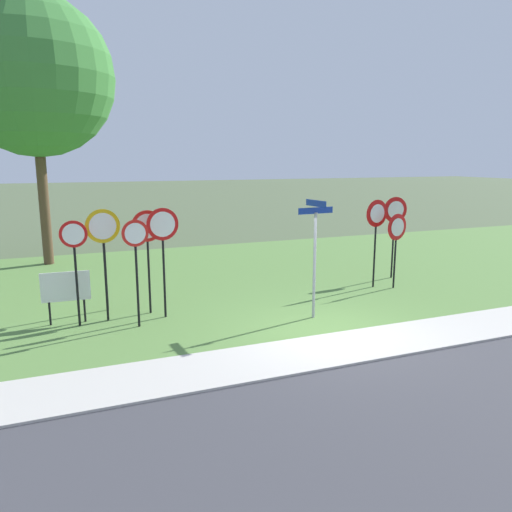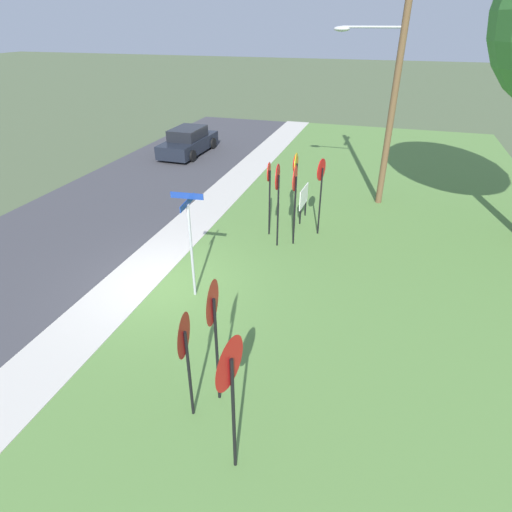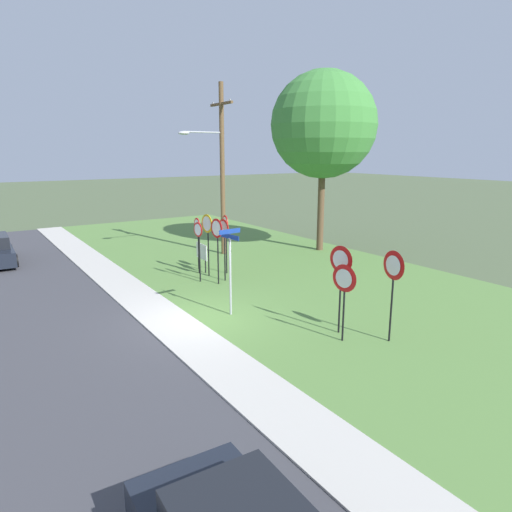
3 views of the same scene
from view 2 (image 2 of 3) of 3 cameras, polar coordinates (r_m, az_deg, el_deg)
ground_plane at (r=12.09m, az=-12.90°, el=-3.75°), size 160.00×160.00×0.00m
road_asphalt at (r=14.90m, az=-29.26°, el=-0.36°), size 44.00×6.40×0.01m
sidewalk_strip at (r=12.46m, az=-16.14°, el=-2.99°), size 44.00×1.60×0.06m
grass_median at (r=10.78m, az=16.57°, el=-8.77°), size 44.00×12.00×0.04m
stop_sign_near_left at (r=13.77m, az=1.78°, el=9.63°), size 0.60×0.11×2.50m
stop_sign_near_right at (r=14.83m, az=5.36°, el=10.92°), size 0.61×0.10×2.47m
stop_sign_far_left at (r=14.12m, az=5.39°, el=10.91°), size 0.79×0.12×2.69m
stop_sign_far_center at (r=12.94m, az=2.95°, el=9.25°), size 0.77×0.12×2.70m
stop_sign_far_right at (r=13.95m, az=8.78°, el=10.07°), size 0.70×0.16×2.60m
stop_sign_center_tall at (r=13.13m, az=5.28°, el=9.15°), size 0.78×0.10×2.61m
yield_sign_near_left at (r=7.31m, az=-9.69°, el=-11.67°), size 0.78×0.18×2.25m
yield_sign_near_right at (r=7.33m, az=-5.87°, el=-7.89°), size 0.81×0.14×2.65m
yield_sign_far_left at (r=6.23m, az=-3.57°, el=-15.90°), size 0.82×0.14×2.64m
street_name_post at (r=10.57m, az=-8.89°, el=2.57°), size 0.96×0.81×2.88m
utility_pole at (r=16.71m, az=17.96°, el=22.04°), size 2.10×2.47×8.62m
notice_board at (r=15.32m, az=6.48°, el=7.78°), size 1.10×0.09×1.25m
parked_hatchback_near at (r=24.08m, az=-9.15°, el=15.02°), size 4.36×1.95×1.39m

